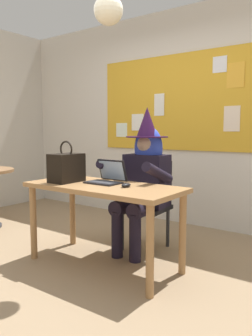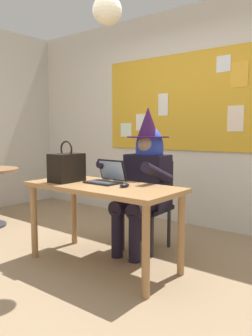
{
  "view_description": "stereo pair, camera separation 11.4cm",
  "coord_description": "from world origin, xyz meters",
  "px_view_note": "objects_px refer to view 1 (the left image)",
  "views": [
    {
      "loc": [
        2.01,
        -2.1,
        1.2
      ],
      "look_at": [
        0.14,
        0.43,
        0.85
      ],
      "focal_mm": 36.35,
      "sensor_mm": 36.0,
      "label": 1
    },
    {
      "loc": [
        2.1,
        -2.03,
        1.2
      ],
      "look_at": [
        0.14,
        0.43,
        0.85
      ],
      "focal_mm": 36.35,
      "sensor_mm": 36.0,
      "label": 2
    }
  ],
  "objects_px": {
    "chair_at_desk": "(149,199)",
    "handbag": "(66,167)",
    "desk_main": "(103,196)",
    "person_costumed": "(144,173)",
    "laptop": "(107,178)",
    "computer_mouse": "(126,185)"
  },
  "relations": [
    {
      "from": "chair_at_desk",
      "to": "handbag",
      "type": "relative_size",
      "value": 2.35
    },
    {
      "from": "desk_main",
      "to": "handbag",
      "type": "xyz_separation_m",
      "value": [
        -0.38,
        -0.07,
        0.23
      ]
    },
    {
      "from": "handbag",
      "to": "desk_main",
      "type": "bearing_deg",
      "value": 10.83
    },
    {
      "from": "person_costumed",
      "to": "laptop",
      "type": "distance_m",
      "value": 0.46
    },
    {
      "from": "person_costumed",
      "to": "handbag",
      "type": "bearing_deg",
      "value": -37.55
    },
    {
      "from": "desk_main",
      "to": "laptop",
      "type": "bearing_deg",
      "value": 115.34
    },
    {
      "from": "desk_main",
      "to": "chair_at_desk",
      "type": "height_order",
      "value": "chair_at_desk"
    },
    {
      "from": "person_costumed",
      "to": "computer_mouse",
      "type": "relative_size",
      "value": 13.74
    },
    {
      "from": "person_costumed",
      "to": "laptop",
      "type": "xyz_separation_m",
      "value": [
        -0.1,
        -0.45,
        -0.01
      ]
    },
    {
      "from": "handbag",
      "to": "laptop",
      "type": "bearing_deg",
      "value": 28.61
    },
    {
      "from": "chair_at_desk",
      "to": "handbag",
      "type": "xyz_separation_m",
      "value": [
        -0.42,
        -0.75,
        0.37
      ]
    },
    {
      "from": "chair_at_desk",
      "to": "desk_main",
      "type": "bearing_deg",
      "value": -7.22
    },
    {
      "from": "laptop",
      "to": "handbag",
      "type": "xyz_separation_m",
      "value": [
        -0.33,
        -0.18,
        0.09
      ]
    },
    {
      "from": "desk_main",
      "to": "handbag",
      "type": "relative_size",
      "value": 3.72
    },
    {
      "from": "chair_at_desk",
      "to": "handbag",
      "type": "height_order",
      "value": "handbag"
    },
    {
      "from": "desk_main",
      "to": "person_costumed",
      "type": "distance_m",
      "value": 0.58
    },
    {
      "from": "desk_main",
      "to": "person_costumed",
      "type": "bearing_deg",
      "value": 84.64
    },
    {
      "from": "person_costumed",
      "to": "computer_mouse",
      "type": "bearing_deg",
      "value": 15.43
    },
    {
      "from": "chair_at_desk",
      "to": "computer_mouse",
      "type": "bearing_deg",
      "value": 12.37
    },
    {
      "from": "chair_at_desk",
      "to": "handbag",
      "type": "distance_m",
      "value": 0.94
    },
    {
      "from": "desk_main",
      "to": "chair_at_desk",
      "type": "xyz_separation_m",
      "value": [
        0.04,
        0.68,
        -0.13
      ]
    },
    {
      "from": "computer_mouse",
      "to": "handbag",
      "type": "bearing_deg",
      "value": -171.03
    }
  ]
}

